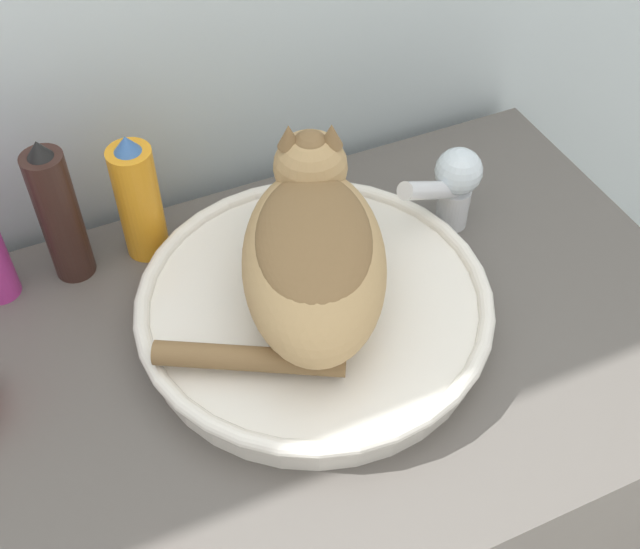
% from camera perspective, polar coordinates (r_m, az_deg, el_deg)
% --- Properties ---
extents(vanity_counter, '(1.03, 0.62, 0.85)m').
position_cam_1_polar(vanity_counter, '(1.34, -1.09, -16.44)').
color(vanity_counter, '#56514C').
rests_on(vanity_counter, ground_plane).
extents(sink_basin, '(0.43, 0.43, 0.05)m').
position_cam_1_polar(sink_basin, '(0.98, -0.41, -2.32)').
color(sink_basin, white).
rests_on(sink_basin, vanity_counter).
extents(cat, '(0.34, 0.34, 0.16)m').
position_cam_1_polar(cat, '(0.92, -0.55, 1.99)').
color(cat, tan).
rests_on(cat, sink_basin).
extents(faucet, '(0.14, 0.08, 0.13)m').
position_cam_1_polar(faucet, '(1.08, 9.43, 6.39)').
color(faucet, silver).
rests_on(faucet, vanity_counter).
extents(spray_bottle_trigger, '(0.06, 0.06, 0.19)m').
position_cam_1_polar(spray_bottle_trigger, '(1.05, -12.78, 5.20)').
color(spray_bottle_trigger, orange).
rests_on(spray_bottle_trigger, vanity_counter).
extents(hairspray_can_black, '(0.05, 0.05, 0.21)m').
position_cam_1_polar(hairspray_can_black, '(1.04, -18.06, 4.09)').
color(hairspray_can_black, '#331E19').
rests_on(hairspray_can_black, vanity_counter).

